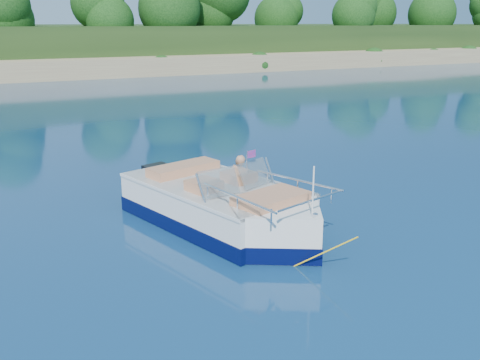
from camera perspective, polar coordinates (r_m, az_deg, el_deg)
The scene contains 6 objects.
ground at distance 12.10m, azimuth 9.51°, elevation -4.68°, with size 160.00×160.00×0.00m, color #092043.
shoreline at distance 73.31m, azimuth -21.07°, elevation 12.80°, with size 170.00×59.00×6.00m.
treeline at distance 50.63m, azimuth -19.02°, elevation 17.01°, with size 150.00×7.12×8.19m.
motorboat at distance 11.64m, azimuth -1.45°, elevation -3.18°, with size 3.36×6.13×2.10m.
tow_tube at distance 14.20m, azimuth 0.15°, elevation -0.84°, with size 1.72×1.72×0.36m.
boy at distance 14.25m, azimuth -0.31°, elevation -1.18°, with size 0.55×0.36×1.52m, color tan.
Camera 1 is at (-6.63, -9.16, 4.32)m, focal length 40.00 mm.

